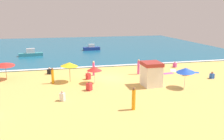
# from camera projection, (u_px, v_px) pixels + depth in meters

# --- Properties ---
(ground_plane) EXTENTS (60.00, 60.00, 0.00)m
(ground_plane) POSITION_uv_depth(u_px,v_px,m) (108.00, 78.00, 27.26)
(ground_plane) COLOR #EDBC60
(ocean_water) EXTENTS (60.00, 44.00, 0.10)m
(ocean_water) POSITION_uv_depth(u_px,v_px,m) (84.00, 46.00, 53.72)
(ocean_water) COLOR #196084
(ocean_water) RESTS_ON ground_plane
(wave_breaker_foam) EXTENTS (57.00, 0.70, 0.01)m
(wave_breaker_foam) POSITION_uv_depth(u_px,v_px,m) (99.00, 66.00, 33.19)
(wave_breaker_foam) COLOR white
(wave_breaker_foam) RESTS_ON ocean_water
(lifeguard_cabana) EXTENTS (1.94, 2.13, 2.60)m
(lifeguard_cabana) POSITION_uv_depth(u_px,v_px,m) (151.00, 74.00, 24.19)
(lifeguard_cabana) COLOR white
(lifeguard_cabana) RESTS_ON ground_plane
(beach_umbrella_0) EXTENTS (2.64, 2.63, 2.23)m
(beach_umbrella_0) POSITION_uv_depth(u_px,v_px,m) (186.00, 70.00, 23.42)
(beach_umbrella_0) COLOR silver
(beach_umbrella_0) RESTS_ON ground_plane
(beach_umbrella_1) EXTENTS (2.93, 2.94, 2.17)m
(beach_umbrella_1) POSITION_uv_depth(u_px,v_px,m) (5.00, 64.00, 26.33)
(beach_umbrella_1) COLOR #4C3823
(beach_umbrella_1) RESTS_ON ground_plane
(beach_umbrella_3) EXTENTS (2.35, 2.35, 1.93)m
(beach_umbrella_3) POSITION_uv_depth(u_px,v_px,m) (94.00, 69.00, 25.00)
(beach_umbrella_3) COLOR silver
(beach_umbrella_3) RESTS_ON ground_plane
(beach_umbrella_4) EXTENTS (2.57, 2.56, 2.32)m
(beach_umbrella_4) POSITION_uv_depth(u_px,v_px,m) (69.00, 64.00, 25.43)
(beach_umbrella_4) COLOR #4C3823
(beach_umbrella_4) RESTS_ON ground_plane
(beachgoer_0) EXTENTS (0.65, 0.65, 0.82)m
(beachgoer_0) POSITION_uv_depth(u_px,v_px,m) (175.00, 65.00, 32.96)
(beachgoer_0) COLOR #D84CA5
(beachgoer_0) RESTS_ON ground_plane
(beachgoer_1) EXTENTS (0.48, 0.48, 0.92)m
(beachgoer_1) POSITION_uv_depth(u_px,v_px,m) (187.00, 72.00, 28.51)
(beachgoer_1) COLOR orange
(beachgoer_1) RESTS_ON ground_plane
(beachgoer_2) EXTENTS (0.39, 0.39, 1.79)m
(beachgoer_2) POSITION_uv_depth(u_px,v_px,m) (53.00, 76.00, 25.07)
(beachgoer_2) COLOR orange
(beachgoer_2) RESTS_ON ground_plane
(beachgoer_3) EXTENTS (0.42, 0.42, 1.94)m
(beachgoer_3) POSITION_uv_depth(u_px,v_px,m) (139.00, 67.00, 28.96)
(beachgoer_3) COLOR #D84CA5
(beachgoer_3) RESTS_ON ground_plane
(beachgoer_4) EXTENTS (0.53, 0.53, 0.91)m
(beachgoer_4) POSITION_uv_depth(u_px,v_px,m) (62.00, 97.00, 20.16)
(beachgoer_4) COLOR white
(beachgoer_4) RESTS_ON ground_plane
(beachgoer_5) EXTENTS (0.67, 0.67, 0.96)m
(beachgoer_5) POSITION_uv_depth(u_px,v_px,m) (89.00, 87.00, 22.90)
(beachgoer_5) COLOR red
(beachgoer_5) RESTS_ON ground_plane
(beachgoer_6) EXTENTS (0.39, 0.39, 1.89)m
(beachgoer_6) POSITION_uv_depth(u_px,v_px,m) (134.00, 99.00, 18.16)
(beachgoer_6) COLOR orange
(beachgoer_6) RESTS_ON ground_plane
(beachgoer_7) EXTENTS (0.60, 0.60, 0.92)m
(beachgoer_7) POSITION_uv_depth(u_px,v_px,m) (88.00, 76.00, 26.81)
(beachgoer_7) COLOR red
(beachgoer_7) RESTS_ON ground_plane
(beachgoer_8) EXTENTS (0.38, 0.38, 1.86)m
(beachgoer_8) POSITION_uv_depth(u_px,v_px,m) (94.00, 68.00, 28.41)
(beachgoer_8) COLOR #D84CA5
(beachgoer_8) RESTS_ON ground_plane
(beachgoer_9) EXTENTS (0.63, 0.63, 0.87)m
(beachgoer_9) POSITION_uv_depth(u_px,v_px,m) (50.00, 71.00, 29.19)
(beachgoer_9) COLOR black
(beachgoer_9) RESTS_ON ground_plane
(beachgoer_10) EXTENTS (0.50, 0.50, 0.84)m
(beachgoer_10) POSITION_uv_depth(u_px,v_px,m) (212.00, 76.00, 27.16)
(beachgoer_10) COLOR blue
(beachgoer_10) RESTS_ON ground_plane
(beach_towel_0) EXTENTS (1.63, 0.85, 0.01)m
(beach_towel_0) POSITION_uv_depth(u_px,v_px,m) (168.00, 73.00, 29.51)
(beach_towel_0) COLOR #D84CA5
(beach_towel_0) RESTS_ON ground_plane
(beach_towel_1) EXTENTS (1.36, 1.76, 0.01)m
(beach_towel_1) POSITION_uv_depth(u_px,v_px,m) (173.00, 70.00, 31.12)
(beach_towel_1) COLOR white
(beach_towel_1) RESTS_ON ground_plane
(beach_towel_2) EXTENTS (1.54, 1.39, 0.01)m
(beach_towel_2) POSITION_uv_depth(u_px,v_px,m) (194.00, 72.00, 30.05)
(beach_towel_2) COLOR blue
(beach_towel_2) RESTS_ON ground_plane
(small_boat_0) EXTENTS (3.53, 1.42, 1.29)m
(small_boat_0) POSITION_uv_depth(u_px,v_px,m) (92.00, 48.00, 47.76)
(small_boat_0) COLOR navy
(small_boat_0) RESTS_ON ocean_water
(small_boat_1) EXTENTS (4.29, 1.61, 1.38)m
(small_boat_1) POSITION_uv_depth(u_px,v_px,m) (31.00, 54.00, 41.12)
(small_boat_1) COLOR teal
(small_boat_1) RESTS_ON ocean_water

